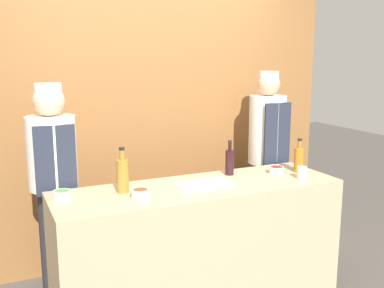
# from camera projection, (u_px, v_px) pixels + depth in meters

# --- Properties ---
(cabinet_wall) EXTENTS (3.44, 0.18, 2.40)m
(cabinet_wall) POSITION_uv_depth(u_px,v_px,m) (151.00, 126.00, 4.02)
(cabinet_wall) COLOR brown
(cabinet_wall) RESTS_ON ground_plane
(counter) EXTENTS (2.07, 0.63, 0.91)m
(counter) POSITION_uv_depth(u_px,v_px,m) (199.00, 246.00, 3.27)
(counter) COLOR tan
(counter) RESTS_ON ground_plane
(sauce_bowl_brown) EXTENTS (0.12, 0.12, 0.05)m
(sauce_bowl_brown) POSITION_uv_depth(u_px,v_px,m) (140.00, 193.00, 2.92)
(sauce_bowl_brown) COLOR silver
(sauce_bowl_brown) RESTS_ON counter
(sauce_bowl_red) EXTENTS (0.12, 0.12, 0.05)m
(sauce_bowl_red) POSITION_uv_depth(u_px,v_px,m) (276.00, 170.00, 3.51)
(sauce_bowl_red) COLOR silver
(sauce_bowl_red) RESTS_ON counter
(sauce_bowl_green) EXTENTS (0.11, 0.11, 0.06)m
(sauce_bowl_green) POSITION_uv_depth(u_px,v_px,m) (62.00, 194.00, 2.88)
(sauce_bowl_green) COLOR silver
(sauce_bowl_green) RESTS_ON counter
(cutting_board) EXTENTS (0.39, 0.21, 0.02)m
(cutting_board) POSITION_uv_depth(u_px,v_px,m) (204.00, 184.00, 3.18)
(cutting_board) COLOR white
(cutting_board) RESTS_ON counter
(bottle_amber) EXTENTS (0.08, 0.08, 0.27)m
(bottle_amber) POSITION_uv_depth(u_px,v_px,m) (299.00, 159.00, 3.54)
(bottle_amber) COLOR #9E661E
(bottle_amber) RESTS_ON counter
(bottle_wine) EXTENTS (0.07, 0.07, 0.27)m
(bottle_wine) POSITION_uv_depth(u_px,v_px,m) (230.00, 161.00, 3.46)
(bottle_wine) COLOR black
(bottle_wine) RESTS_ON counter
(bottle_vinegar) EXTENTS (0.08, 0.08, 0.31)m
(bottle_vinegar) POSITION_uv_depth(u_px,v_px,m) (123.00, 175.00, 3.01)
(bottle_vinegar) COLOR olive
(bottle_vinegar) RESTS_ON counter
(cup_cream) EXTENTS (0.07, 0.07, 0.09)m
(cup_cream) POSITION_uv_depth(u_px,v_px,m) (302.00, 173.00, 3.35)
(cup_cream) COLOR silver
(cup_cream) RESTS_ON counter
(chef_left) EXTENTS (0.35, 0.35, 1.63)m
(chef_left) POSITION_uv_depth(u_px,v_px,m) (54.00, 185.00, 3.28)
(chef_left) COLOR #28282D
(chef_left) RESTS_ON ground_plane
(chef_right) EXTENTS (0.32, 0.32, 1.69)m
(chef_right) POSITION_uv_depth(u_px,v_px,m) (266.00, 157.00, 4.03)
(chef_right) COLOR #28282D
(chef_right) RESTS_ON ground_plane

